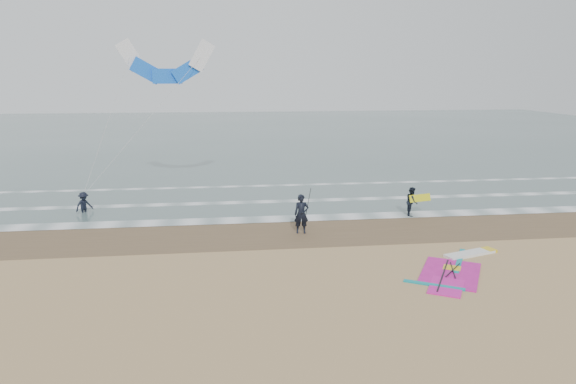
{
  "coord_description": "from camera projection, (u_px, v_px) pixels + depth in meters",
  "views": [
    {
      "loc": [
        -4.39,
        -17.52,
        7.41
      ],
      "look_at": [
        -1.65,
        5.0,
        2.2
      ],
      "focal_mm": 32.0,
      "sensor_mm": 36.0,
      "label": 1
    }
  ],
  "objects": [
    {
      "name": "sea_water",
      "position": [
        260.0,
        134.0,
        65.57
      ],
      "size": [
        120.0,
        80.0,
        0.02
      ],
      "primitive_type": "cube",
      "color": "#47605E",
      "rests_on": "ground"
    },
    {
      "name": "foam_waterline",
      "position": [
        305.0,
        207.0,
        29.23
      ],
      "size": [
        120.0,
        9.15,
        0.02
      ],
      "color": "white",
      "rests_on": "ground"
    },
    {
      "name": "person_walking",
      "position": [
        412.0,
        202.0,
        27.41
      ],
      "size": [
        0.81,
        0.91,
        1.56
      ],
      "primitive_type": "imported",
      "rotation": [
        0.0,
        0.0,
        1.23
      ],
      "color": "black",
      "rests_on": "ground"
    },
    {
      "name": "ground",
      "position": [
        348.0,
        278.0,
        19.13
      ],
      "size": [
        120.0,
        120.0,
        0.0
      ],
      "primitive_type": "plane",
      "color": "tan",
      "rests_on": "ground"
    },
    {
      "name": "carried_kiteboard",
      "position": [
        420.0,
        198.0,
        27.32
      ],
      "size": [
        1.3,
        0.51,
        0.39
      ],
      "color": "yellow",
      "rests_on": "ground"
    },
    {
      "name": "wet_sand_band",
      "position": [
        319.0,
        230.0,
        24.93
      ],
      "size": [
        120.0,
        5.0,
        0.01
      ],
      "primitive_type": "cube",
      "color": "brown",
      "rests_on": "ground"
    },
    {
      "name": "person_wading",
      "position": [
        83.0,
        199.0,
        27.97
      ],
      "size": [
        1.1,
        1.08,
        1.52
      ],
      "primitive_type": "imported",
      "rotation": [
        0.0,
        0.0,
        0.76
      ],
      "color": "black",
      "rests_on": "ground"
    },
    {
      "name": "person_standing",
      "position": [
        301.0,
        214.0,
        24.33
      ],
      "size": [
        0.72,
        0.51,
        1.89
      ],
      "primitive_type": "imported",
      "rotation": [
        0.0,
        0.0,
        -0.08
      ],
      "color": "black",
      "rests_on": "ground"
    },
    {
      "name": "surf_kite",
      "position": [
        166.0,
        66.0,
        31.18
      ],
      "size": [
        7.33,
        4.7,
        8.58
      ],
      "color": "white",
      "rests_on": "ground"
    },
    {
      "name": "windsurf_rig",
      "position": [
        457.0,
        268.0,
        20.06
      ],
      "size": [
        5.07,
        4.8,
        0.12
      ],
      "color": "white",
      "rests_on": "ground"
    },
    {
      "name": "held_pole",
      "position": [
        308.0,
        205.0,
        24.27
      ],
      "size": [
        0.17,
        0.86,
        1.82
      ],
      "color": "black",
      "rests_on": "ground"
    }
  ]
}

